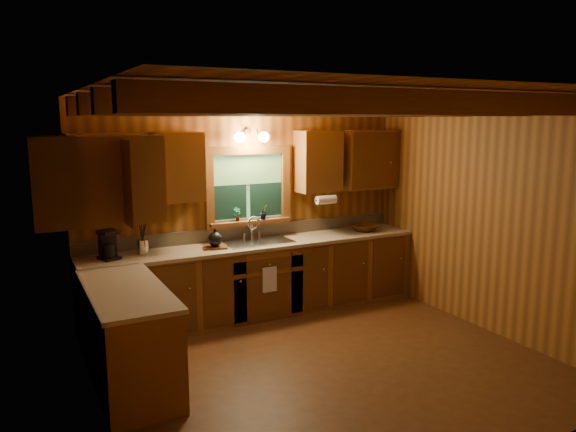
% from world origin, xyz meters
% --- Properties ---
extents(room, '(4.20, 4.20, 4.20)m').
position_xyz_m(room, '(0.00, 0.00, 1.30)').
color(room, '#4F2E13').
rests_on(room, ground).
extents(ceiling_beams, '(4.20, 2.54, 0.18)m').
position_xyz_m(ceiling_beams, '(0.00, 0.00, 2.49)').
color(ceiling_beams, brown).
rests_on(ceiling_beams, room).
extents(base_cabinets, '(4.20, 2.22, 0.86)m').
position_xyz_m(base_cabinets, '(-0.49, 1.28, 0.43)').
color(base_cabinets, brown).
rests_on(base_cabinets, ground).
extents(countertop, '(4.20, 2.24, 0.04)m').
position_xyz_m(countertop, '(-0.48, 1.29, 0.88)').
color(countertop, tan).
rests_on(countertop, base_cabinets).
extents(backsplash, '(4.20, 0.02, 0.16)m').
position_xyz_m(backsplash, '(0.00, 1.89, 0.98)').
color(backsplash, tan).
rests_on(backsplash, room).
extents(dishwasher_panel, '(0.02, 0.60, 0.80)m').
position_xyz_m(dishwasher_panel, '(-1.47, 0.68, 0.43)').
color(dishwasher_panel, white).
rests_on(dishwasher_panel, base_cabinets).
extents(upper_cabinets, '(4.19, 1.77, 0.78)m').
position_xyz_m(upper_cabinets, '(-0.56, 1.42, 1.84)').
color(upper_cabinets, brown).
rests_on(upper_cabinets, room).
extents(window, '(1.12, 0.08, 1.00)m').
position_xyz_m(window, '(0.00, 1.87, 1.53)').
color(window, brown).
rests_on(window, room).
extents(window_sill, '(1.06, 0.14, 0.04)m').
position_xyz_m(window_sill, '(0.00, 1.82, 1.12)').
color(window_sill, brown).
rests_on(window_sill, room).
extents(wall_sconce, '(0.45, 0.21, 0.17)m').
position_xyz_m(wall_sconce, '(0.00, 1.75, 2.16)').
color(wall_sconce, black).
rests_on(wall_sconce, room).
extents(paper_towel_roll, '(0.27, 0.11, 0.11)m').
position_xyz_m(paper_towel_roll, '(0.92, 1.53, 1.37)').
color(paper_towel_roll, white).
rests_on(paper_towel_roll, upper_cabinets).
extents(dish_towel, '(0.18, 0.01, 0.30)m').
position_xyz_m(dish_towel, '(0.00, 1.26, 0.52)').
color(dish_towel, white).
rests_on(dish_towel, base_cabinets).
extents(sink, '(0.82, 0.48, 0.43)m').
position_xyz_m(sink, '(0.00, 1.60, 0.86)').
color(sink, silver).
rests_on(sink, countertop).
extents(coffee_maker, '(0.18, 0.23, 0.31)m').
position_xyz_m(coffee_maker, '(-1.74, 1.62, 1.05)').
color(coffee_maker, black).
rests_on(coffee_maker, countertop).
extents(utensil_crock, '(0.13, 0.13, 0.36)m').
position_xyz_m(utensil_crock, '(-1.36, 1.67, 0.99)').
color(utensil_crock, silver).
rests_on(utensil_crock, countertop).
extents(cutting_board, '(0.31, 0.25, 0.02)m').
position_xyz_m(cutting_board, '(-0.56, 1.54, 0.91)').
color(cutting_board, '#542F12').
rests_on(cutting_board, countertop).
extents(teakettle, '(0.17, 0.17, 0.21)m').
position_xyz_m(teakettle, '(-0.56, 1.54, 1.01)').
color(teakettle, black).
rests_on(teakettle, cutting_board).
extents(wicker_basket, '(0.44, 0.44, 0.09)m').
position_xyz_m(wicker_basket, '(1.55, 1.57, 0.94)').
color(wicker_basket, '#48230C').
rests_on(wicker_basket, countertop).
extents(potted_plant_left, '(0.10, 0.07, 0.18)m').
position_xyz_m(potted_plant_left, '(-0.18, 1.81, 1.23)').
color(potted_plant_left, '#542F12').
rests_on(potted_plant_left, window_sill).
extents(potted_plant_right, '(0.13, 0.12, 0.19)m').
position_xyz_m(potted_plant_right, '(0.17, 1.79, 1.23)').
color(potted_plant_right, '#542F12').
rests_on(potted_plant_right, window_sill).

